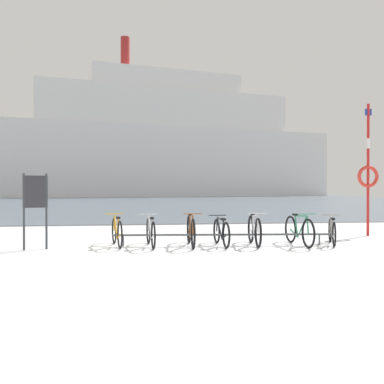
{
  "coord_description": "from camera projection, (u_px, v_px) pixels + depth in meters",
  "views": [
    {
      "loc": [
        -1.02,
        -7.09,
        1.43
      ],
      "look_at": [
        0.82,
        6.54,
        1.32
      ],
      "focal_mm": 40.39,
      "sensor_mm": 36.0,
      "label": 1
    }
  ],
  "objects": [
    {
      "name": "ground",
      "position": [
        141.0,
        199.0,
        60.59
      ],
      "size": [
        80.0,
        132.0,
        0.08
      ],
      "color": "white"
    },
    {
      "name": "bike_rack",
      "position": [
        222.0,
        235.0,
        10.71
      ],
      "size": [
        5.42,
        0.53,
        0.31
      ],
      "color": "#4C5156",
      "rests_on": "ground"
    },
    {
      "name": "bicycle_5",
      "position": [
        299.0,
        231.0,
        10.8
      ],
      "size": [
        0.46,
        1.81,
        0.83
      ],
      "color": "black",
      "rests_on": "ground"
    },
    {
      "name": "bicycle_4",
      "position": [
        254.0,
        230.0,
        10.83
      ],
      "size": [
        0.46,
        1.73,
        0.84
      ],
      "color": "black",
      "rests_on": "ground"
    },
    {
      "name": "info_sign",
      "position": [
        35.0,
        199.0,
        10.05
      ],
      "size": [
        0.54,
        0.2,
        1.78
      ],
      "color": "#33383D",
      "rests_on": "ground"
    },
    {
      "name": "bicycle_2",
      "position": [
        191.0,
        231.0,
        10.65
      ],
      "size": [
        0.46,
        1.81,
        0.84
      ],
      "color": "black",
      "rests_on": "ground"
    },
    {
      "name": "bicycle_1",
      "position": [
        151.0,
        232.0,
        10.57
      ],
      "size": [
        0.46,
        1.71,
        0.79
      ],
      "color": "black",
      "rests_on": "ground"
    },
    {
      "name": "rescue_post",
      "position": [
        368.0,
        172.0,
        12.97
      ],
      "size": [
        0.67,
        0.1,
        3.98
      ],
      "color": "red",
      "rests_on": "ground"
    },
    {
      "name": "bicycle_3",
      "position": [
        221.0,
        232.0,
        10.72
      ],
      "size": [
        0.46,
        1.62,
        0.75
      ],
      "color": "black",
      "rests_on": "ground"
    },
    {
      "name": "ferry_ship",
      "position": [
        172.0,
        145.0,
        77.84
      ],
      "size": [
        60.18,
        21.12,
        27.67
      ],
      "color": "white",
      "rests_on": "ground"
    },
    {
      "name": "bicycle_6",
      "position": [
        332.0,
        231.0,
        10.98
      ],
      "size": [
        0.66,
        1.53,
        0.74
      ],
      "color": "black",
      "rests_on": "ground"
    },
    {
      "name": "bicycle_0",
      "position": [
        117.0,
        232.0,
        10.66
      ],
      "size": [
        0.47,
        1.66,
        0.79
      ],
      "color": "black",
      "rests_on": "ground"
    }
  ]
}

